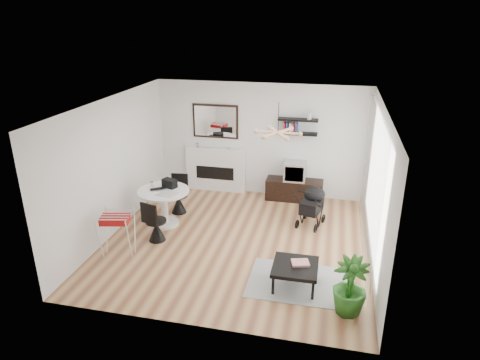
% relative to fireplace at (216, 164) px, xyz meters
% --- Properties ---
extents(floor, '(5.00, 5.00, 0.00)m').
position_rel_fireplace_xyz_m(floor, '(1.10, -2.42, -0.69)').
color(floor, brown).
rests_on(floor, ground).
extents(ceiling, '(5.00, 5.00, 0.00)m').
position_rel_fireplace_xyz_m(ceiling, '(1.10, -2.42, 2.01)').
color(ceiling, white).
rests_on(ceiling, wall_back).
extents(wall_back, '(5.00, 0.00, 5.00)m').
position_rel_fireplace_xyz_m(wall_back, '(1.10, 0.08, 0.66)').
color(wall_back, white).
rests_on(wall_back, floor).
extents(wall_left, '(0.00, 5.00, 5.00)m').
position_rel_fireplace_xyz_m(wall_left, '(-1.40, -2.42, 0.66)').
color(wall_left, white).
rests_on(wall_left, floor).
extents(wall_right, '(0.00, 5.00, 5.00)m').
position_rel_fireplace_xyz_m(wall_right, '(3.60, -2.42, 0.66)').
color(wall_right, white).
rests_on(wall_right, floor).
extents(sheer_curtain, '(0.04, 3.60, 2.60)m').
position_rel_fireplace_xyz_m(sheer_curtain, '(3.50, -2.22, 0.66)').
color(sheer_curtain, white).
rests_on(sheer_curtain, wall_right).
extents(fireplace, '(1.50, 0.17, 2.16)m').
position_rel_fireplace_xyz_m(fireplace, '(0.00, 0.00, 0.00)').
color(fireplace, white).
rests_on(fireplace, floor).
extents(shelf_lower, '(0.90, 0.25, 0.04)m').
position_rel_fireplace_xyz_m(shelf_lower, '(1.98, -0.05, 0.91)').
color(shelf_lower, black).
rests_on(shelf_lower, wall_back).
extents(shelf_upper, '(0.90, 0.25, 0.04)m').
position_rel_fireplace_xyz_m(shelf_upper, '(1.98, -0.05, 1.23)').
color(shelf_upper, black).
rests_on(shelf_upper, wall_back).
extents(pendant_lamp, '(0.90, 0.90, 0.10)m').
position_rel_fireplace_xyz_m(pendant_lamp, '(1.80, -2.12, 1.46)').
color(pendant_lamp, tan).
rests_on(pendant_lamp, ceiling).
extents(tv_console, '(1.33, 0.46, 0.50)m').
position_rel_fireplace_xyz_m(tv_console, '(1.98, -0.17, -0.44)').
color(tv_console, black).
rests_on(tv_console, floor).
extents(crt_tv, '(0.50, 0.44, 0.44)m').
position_rel_fireplace_xyz_m(crt_tv, '(1.97, -0.17, 0.03)').
color(crt_tv, '#B9B9BB').
rests_on(crt_tv, tv_console).
extents(dining_table, '(1.06, 1.06, 0.77)m').
position_rel_fireplace_xyz_m(dining_table, '(-0.53, -2.05, -0.17)').
color(dining_table, white).
rests_on(dining_table, floor).
extents(laptop, '(0.37, 0.35, 0.02)m').
position_rel_fireplace_xyz_m(laptop, '(-0.64, -2.07, 0.10)').
color(laptop, black).
rests_on(laptop, dining_table).
extents(black_bag, '(0.34, 0.27, 0.18)m').
position_rel_fireplace_xyz_m(black_bag, '(-0.47, -1.86, 0.18)').
color(black_bag, black).
rests_on(black_bag, dining_table).
extents(newspaper, '(0.44, 0.39, 0.01)m').
position_rel_fireplace_xyz_m(newspaper, '(-0.38, -2.21, 0.10)').
color(newspaper, silver).
rests_on(newspaper, dining_table).
extents(drinking_glass, '(0.06, 0.06, 0.10)m').
position_rel_fireplace_xyz_m(drinking_glass, '(-0.84, -1.91, 0.14)').
color(drinking_glass, white).
rests_on(drinking_glass, dining_table).
extents(chair_far, '(0.41, 0.43, 0.86)m').
position_rel_fireplace_xyz_m(chair_far, '(-0.46, -1.43, -0.41)').
color(chair_far, black).
rests_on(chair_far, floor).
extents(chair_near, '(0.44, 0.45, 0.85)m').
position_rel_fireplace_xyz_m(chair_near, '(-0.44, -2.74, -0.42)').
color(chair_near, black).
rests_on(chair_near, floor).
extents(drying_rack, '(0.66, 0.63, 0.85)m').
position_rel_fireplace_xyz_m(drying_rack, '(-0.89, -3.41, -0.24)').
color(drying_rack, white).
rests_on(drying_rack, floor).
extents(stroller, '(0.61, 0.80, 0.89)m').
position_rel_fireplace_xyz_m(stroller, '(2.47, -1.37, -0.30)').
color(stroller, black).
rests_on(stroller, floor).
extents(rug, '(1.63, 1.18, 0.01)m').
position_rel_fireplace_xyz_m(rug, '(2.41, -3.55, -0.68)').
color(rug, gray).
rests_on(rug, floor).
extents(coffee_table, '(0.73, 0.73, 0.37)m').
position_rel_fireplace_xyz_m(coffee_table, '(2.35, -3.64, -0.34)').
color(coffee_table, black).
rests_on(coffee_table, rug).
extents(magazines, '(0.33, 0.28, 0.04)m').
position_rel_fireplace_xyz_m(magazines, '(2.43, -3.58, -0.28)').
color(magazines, red).
rests_on(magazines, coffee_table).
extents(potted_plant, '(0.61, 0.61, 0.91)m').
position_rel_fireplace_xyz_m(potted_plant, '(3.19, -4.13, -0.23)').
color(potted_plant, '#245E1A').
rests_on(potted_plant, floor).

